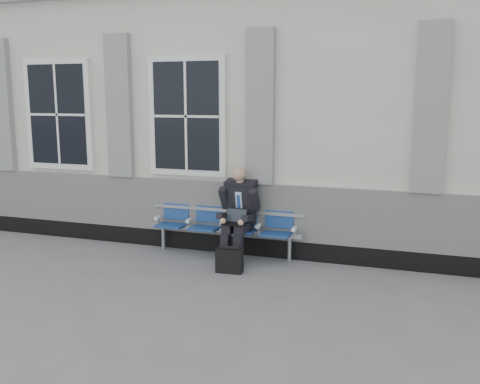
% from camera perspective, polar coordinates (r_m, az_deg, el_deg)
% --- Properties ---
extents(ground, '(70.00, 70.00, 0.00)m').
position_cam_1_polar(ground, '(8.15, -11.90, -8.45)').
color(ground, slate).
rests_on(ground, ground).
extents(station_building, '(14.40, 4.40, 4.49)m').
position_cam_1_polar(station_building, '(10.87, -3.03, 8.33)').
color(station_building, silver).
rests_on(station_building, ground).
extents(bench, '(2.60, 0.47, 0.91)m').
position_cam_1_polar(bench, '(8.72, -1.69, -3.23)').
color(bench, '#9EA0A3').
rests_on(bench, ground).
extents(businessman, '(0.62, 0.83, 1.49)m').
position_cam_1_polar(businessman, '(8.44, -0.14, -1.96)').
color(businessman, black).
rests_on(businessman, ground).
extents(briefcase, '(0.41, 0.20, 0.40)m').
position_cam_1_polar(briefcase, '(7.95, -1.13, -7.30)').
color(briefcase, black).
rests_on(briefcase, ground).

